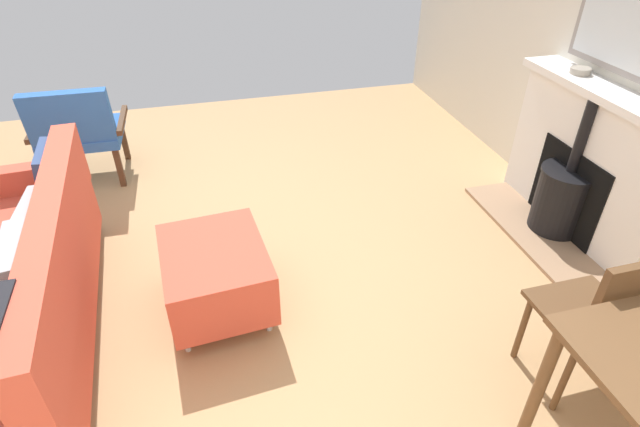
{
  "coord_description": "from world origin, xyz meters",
  "views": [
    {
      "loc": [
        -0.27,
        2.56,
        2.09
      ],
      "look_at": [
        -0.8,
        0.51,
        0.64
      ],
      "focal_mm": 27.96,
      "sensor_mm": 36.0,
      "label": 1
    }
  ],
  "objects_px": {
    "fireplace": "(582,173)",
    "sofa": "(17,293)",
    "ottoman": "(216,273)",
    "mantel_bowl_near": "(581,70)",
    "armchair_accent": "(78,129)",
    "dining_chair_near_fireplace": "(603,314)"
  },
  "relations": [
    {
      "from": "sofa",
      "to": "ottoman",
      "type": "xyz_separation_m",
      "value": [
        -0.97,
        -0.03,
        -0.11
      ]
    },
    {
      "from": "fireplace",
      "to": "mantel_bowl_near",
      "type": "relative_size",
      "value": 10.81
    },
    {
      "from": "mantel_bowl_near",
      "to": "armchair_accent",
      "type": "distance_m",
      "value": 3.62
    },
    {
      "from": "fireplace",
      "to": "ottoman",
      "type": "distance_m",
      "value": 2.45
    },
    {
      "from": "mantel_bowl_near",
      "to": "ottoman",
      "type": "xyz_separation_m",
      "value": [
        2.47,
        0.48,
        -0.79
      ]
    },
    {
      "from": "sofa",
      "to": "dining_chair_near_fireplace",
      "type": "relative_size",
      "value": 2.34
    },
    {
      "from": "ottoman",
      "to": "dining_chair_near_fireplace",
      "type": "xyz_separation_m",
      "value": [
        -1.61,
        1.0,
        0.25
      ]
    },
    {
      "from": "mantel_bowl_near",
      "to": "dining_chair_near_fireplace",
      "type": "bearing_deg",
      "value": 59.95
    },
    {
      "from": "armchair_accent",
      "to": "mantel_bowl_near",
      "type": "bearing_deg",
      "value": 159.78
    },
    {
      "from": "fireplace",
      "to": "armchair_accent",
      "type": "bearing_deg",
      "value": -24.95
    },
    {
      "from": "sofa",
      "to": "fireplace",
      "type": "bearing_deg",
      "value": -176.68
    },
    {
      "from": "armchair_accent",
      "to": "dining_chair_near_fireplace",
      "type": "height_order",
      "value": "dining_chair_near_fireplace"
    },
    {
      "from": "fireplace",
      "to": "sofa",
      "type": "height_order",
      "value": "fireplace"
    },
    {
      "from": "ottoman",
      "to": "armchair_accent",
      "type": "distance_m",
      "value": 1.94
    },
    {
      "from": "ottoman",
      "to": "armchair_accent",
      "type": "relative_size",
      "value": 0.87
    },
    {
      "from": "sofa",
      "to": "armchair_accent",
      "type": "bearing_deg",
      "value": -92.76
    },
    {
      "from": "mantel_bowl_near",
      "to": "dining_chair_near_fireplace",
      "type": "xyz_separation_m",
      "value": [
        0.85,
        1.48,
        -0.53
      ]
    },
    {
      "from": "sofa",
      "to": "mantel_bowl_near",
      "type": "bearing_deg",
      "value": -171.56
    },
    {
      "from": "armchair_accent",
      "to": "dining_chair_near_fireplace",
      "type": "bearing_deg",
      "value": 132.68
    },
    {
      "from": "mantel_bowl_near",
      "to": "ottoman",
      "type": "bearing_deg",
      "value": 11.04
    },
    {
      "from": "ottoman",
      "to": "dining_chair_near_fireplace",
      "type": "height_order",
      "value": "dining_chair_near_fireplace"
    },
    {
      "from": "ottoman",
      "to": "armchair_accent",
      "type": "bearing_deg",
      "value": -62.64
    }
  ]
}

